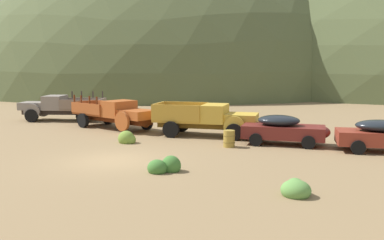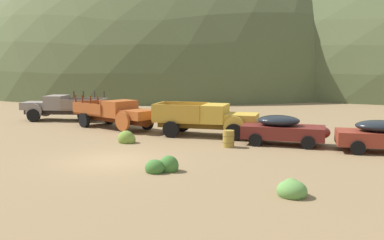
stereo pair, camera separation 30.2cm
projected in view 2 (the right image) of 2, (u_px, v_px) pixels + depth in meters
name	position (u px, v px, depth m)	size (l,w,h in m)	color
ground_plane	(112.00, 160.00, 18.60)	(300.00, 300.00, 0.00)	olive
hill_far_right	(179.00, 87.00, 79.49)	(72.02, 73.65, 49.70)	#4C5633
truck_primer_gray	(59.00, 107.00, 31.91)	(6.54, 4.04, 2.16)	#3D322D
truck_oxide_orange	(119.00, 114.00, 27.55)	(6.76, 3.85, 2.16)	#51220D
truck_faded_yellow	(213.00, 119.00, 24.79)	(6.27, 3.14, 1.91)	brown
car_oxblood	(286.00, 130.00, 22.13)	(4.64, 2.34, 1.57)	maroon
oil_drum_foreground	(229.00, 139.00, 21.56)	(0.63, 0.63, 0.87)	olive
bush_near_barrel	(127.00, 139.00, 22.76)	(0.99, 0.83, 0.86)	olive
bush_back_edge	(163.00, 167.00, 16.63)	(1.21, 1.14, 0.81)	#3D702D
bush_front_right	(292.00, 190.00, 13.58)	(0.98, 1.00, 0.69)	#5B8E42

